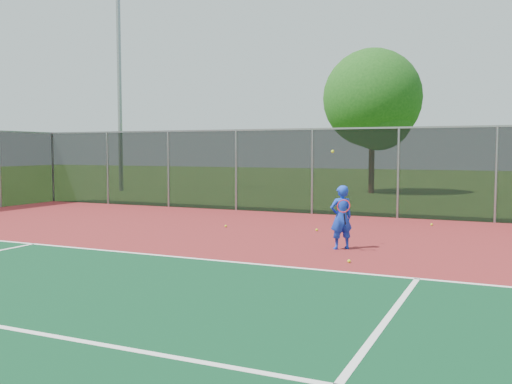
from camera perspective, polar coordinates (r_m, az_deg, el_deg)
ground at (r=8.28m, az=-1.56°, el=-11.82°), size 120.00×120.00×0.00m
court_apron at (r=10.06m, az=3.48°, el=-8.87°), size 30.00×20.00×0.02m
court_lines at (r=5.93m, az=8.45°, el=-18.23°), size 22.10×13.05×0.00m
fence_back at (r=19.48m, az=14.03°, el=1.99°), size 30.00×0.06×3.03m
tennis_player at (r=13.16m, az=8.52°, el=-2.50°), size 0.63×0.72×2.27m
practice_ball_1 at (r=17.86m, az=17.16°, el=-3.13°), size 0.07×0.07×0.07m
practice_ball_2 at (r=11.69m, az=9.29°, el=-6.84°), size 0.07×0.07×0.07m
practice_ball_3 at (r=16.06m, az=6.08°, el=-3.78°), size 0.07×0.07×0.07m
practice_ball_4 at (r=16.76m, az=-3.04°, el=-3.42°), size 0.07×0.07×0.07m
floodlight_nw at (r=33.01m, az=-13.54°, el=12.97°), size 0.90×0.40×13.15m
tree_back_left at (r=30.63m, az=11.72°, el=8.75°), size 5.14×5.14×7.55m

